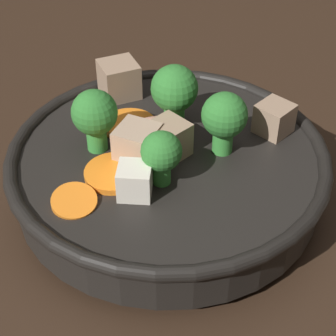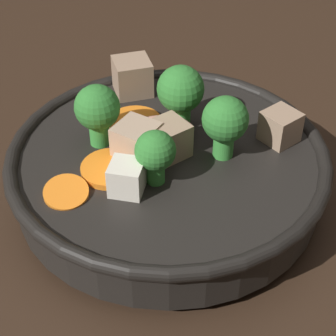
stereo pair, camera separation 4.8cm
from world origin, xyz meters
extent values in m
plane|color=black|center=(0.00, 0.00, 0.00)|extent=(3.00, 3.00, 0.00)
cylinder|color=black|center=(0.00, 0.00, 0.01)|extent=(0.14, 0.14, 0.01)
cylinder|color=black|center=(0.00, 0.00, 0.03)|extent=(0.26, 0.26, 0.04)
torus|color=black|center=(0.00, 0.00, 0.05)|extent=(0.27, 0.27, 0.01)
cylinder|color=brown|center=(0.00, 0.00, 0.04)|extent=(0.25, 0.25, 0.02)
cylinder|color=orange|center=(0.09, 0.04, 0.05)|extent=(0.04, 0.04, 0.01)
cylinder|color=orange|center=(0.05, 0.01, 0.05)|extent=(0.06, 0.06, 0.01)
cylinder|color=orange|center=(0.02, -0.05, 0.05)|extent=(0.07, 0.07, 0.01)
cylinder|color=green|center=(-0.02, -0.04, 0.06)|extent=(0.02, 0.02, 0.02)
sphere|color=#2D752D|center=(-0.02, -0.04, 0.09)|extent=(0.04, 0.04, 0.04)
cylinder|color=green|center=(0.05, -0.03, 0.06)|extent=(0.02, 0.02, 0.02)
sphere|color=#2D752D|center=(0.05, -0.03, 0.09)|extent=(0.04, 0.04, 0.04)
cylinder|color=green|center=(-0.04, 0.01, 0.06)|extent=(0.02, 0.02, 0.02)
sphere|color=#2D752D|center=(-0.04, 0.01, 0.09)|extent=(0.04, 0.04, 0.04)
cylinder|color=green|center=(0.02, 0.03, 0.06)|extent=(0.01, 0.01, 0.02)
sphere|color=#2D752D|center=(0.02, 0.03, 0.08)|extent=(0.03, 0.03, 0.03)
cube|color=#9E7F66|center=(0.00, 0.00, 0.06)|extent=(0.04, 0.04, 0.03)
cube|color=#9E7F66|center=(0.01, -0.10, 0.07)|extent=(0.04, 0.04, 0.03)
cube|color=silver|center=(0.04, 0.04, 0.06)|extent=(0.03, 0.03, 0.03)
cube|color=#9E7F66|center=(-0.10, 0.00, 0.06)|extent=(0.04, 0.04, 0.03)
cube|color=tan|center=(0.03, 0.00, 0.07)|extent=(0.04, 0.04, 0.03)
ellipsoid|color=#EA9E84|center=(0.00, -0.02, 0.06)|extent=(0.06, 0.04, 0.02)
camera|label=1|loc=(0.12, 0.35, 0.34)|focal=60.00mm
camera|label=2|loc=(0.07, 0.36, 0.34)|focal=60.00mm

